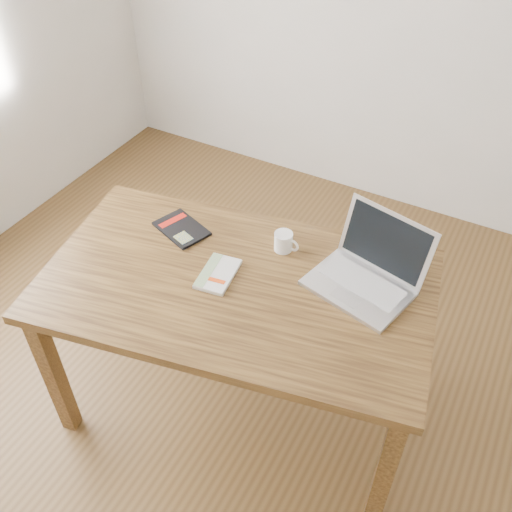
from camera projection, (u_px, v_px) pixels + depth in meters
The scene contains 6 objects.
room at pixel (217, 176), 1.55m from camera, with size 4.04×4.04×2.70m.
desk at pixel (237, 298), 2.17m from camera, with size 1.57×1.08×0.75m.
white_guidebook at pixel (218, 274), 2.13m from camera, with size 0.15×0.21×0.02m.
black_guidebook at pixel (181, 229), 2.33m from camera, with size 0.26×0.21×0.01m.
laptop at pixel (368, 271), 2.07m from camera, with size 0.42×0.39×0.25m.
coffee_mug at pixel (284, 241), 2.22m from camera, with size 0.11×0.07×0.08m.
Camera 1 is at (0.65, -1.09, 2.24)m, focal length 40.00 mm.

